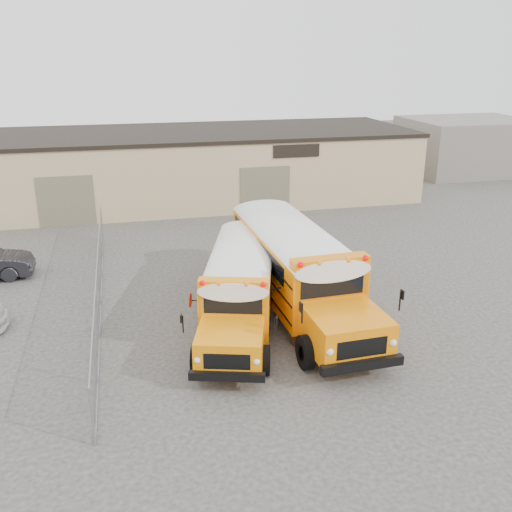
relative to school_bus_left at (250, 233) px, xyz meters
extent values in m
plane|color=#373432|center=(-1.01, -6.14, -1.63)|extent=(120.00, 120.00, 0.00)
cube|color=tan|center=(-1.01, 13.86, 0.62)|extent=(30.00, 10.00, 4.50)
cube|color=black|center=(-1.01, 13.86, 2.92)|extent=(30.20, 10.20, 0.25)
cube|color=black|center=(4.99, 8.84, 2.27)|extent=(3.00, 0.08, 0.80)
cube|color=brown|center=(-9.01, 8.84, -0.13)|extent=(3.20, 0.08, 3.00)
cube|color=brown|center=(2.99, 8.84, -0.13)|extent=(3.20, 0.08, 3.00)
cylinder|color=gray|center=(-7.01, -12.14, -0.73)|extent=(0.07, 0.07, 1.80)
cylinder|color=gray|center=(-7.01, -9.14, -0.73)|extent=(0.07, 0.07, 1.80)
cylinder|color=gray|center=(-7.01, -6.14, -0.73)|extent=(0.07, 0.07, 1.80)
cylinder|color=gray|center=(-7.01, -3.14, -0.73)|extent=(0.07, 0.07, 1.80)
cylinder|color=gray|center=(-7.01, -0.14, -0.73)|extent=(0.07, 0.07, 1.80)
cylinder|color=gray|center=(-7.01, 2.86, -0.73)|extent=(0.07, 0.07, 1.80)
cylinder|color=gray|center=(-7.01, 5.86, -0.73)|extent=(0.07, 0.07, 1.80)
cylinder|color=gray|center=(-7.01, -3.14, 0.15)|extent=(0.05, 18.00, 0.05)
cylinder|color=gray|center=(-7.01, -3.14, -1.58)|extent=(0.05, 18.00, 0.05)
cube|color=gray|center=(-7.01, -3.14, -0.73)|extent=(0.02, 18.00, 1.70)
cube|color=gray|center=(22.99, 17.86, 0.57)|extent=(10.00, 8.00, 4.40)
cube|color=orange|center=(0.12, 0.40, -0.16)|extent=(4.33, 7.57, 1.94)
cube|color=orange|center=(-1.21, -4.04, -0.59)|extent=(2.59, 2.59, 1.09)
cube|color=black|center=(-0.91, -3.03, 0.38)|extent=(1.87, 0.61, 0.71)
cube|color=white|center=(0.12, 0.40, 0.95)|extent=(4.36, 7.64, 0.38)
cube|color=orange|center=(-0.85, -2.82, 0.98)|extent=(2.36, 1.12, 0.34)
sphere|color=#E50705|center=(-1.86, -2.74, 1.09)|extent=(0.19, 0.19, 0.19)
sphere|color=#E50705|center=(0.04, -3.32, 1.09)|extent=(0.19, 0.19, 0.19)
sphere|color=orange|center=(-1.34, -2.90, 1.09)|extent=(0.19, 0.19, 0.19)
sphere|color=orange|center=(-0.48, -3.16, 1.09)|extent=(0.19, 0.19, 0.19)
cube|color=black|center=(-1.53, -5.11, -1.02)|extent=(2.28, 0.87, 0.27)
cube|color=black|center=(1.17, 3.90, -1.02)|extent=(2.28, 0.85, 0.27)
cube|color=black|center=(0.12, 0.40, -0.23)|extent=(4.33, 7.44, 0.06)
cube|color=black|center=(0.20, 0.67, 0.38)|extent=(4.03, 6.49, 0.59)
cylinder|color=black|center=(-2.26, -3.62, -1.13)|extent=(0.54, 1.02, 0.98)
cylinder|color=black|center=(-0.10, -4.27, -1.13)|extent=(0.54, 1.02, 0.98)
cylinder|color=black|center=(-0.55, 2.10, -1.13)|extent=(0.54, 1.02, 0.98)
cylinder|color=black|center=(1.61, 1.45, -1.13)|extent=(0.54, 1.02, 0.98)
cylinder|color=#BF0505|center=(-2.13, -1.50, -0.05)|extent=(0.18, 0.52, 0.53)
cube|color=orange|center=(0.46, 2.40, 0.10)|extent=(3.12, 8.58, 2.29)
cube|color=orange|center=(0.68, -3.06, -0.40)|extent=(2.55, 2.55, 1.28)
cube|color=black|center=(0.63, -1.81, 0.74)|extent=(2.29, 0.16, 0.84)
cube|color=white|center=(0.46, 2.40, 1.41)|extent=(3.12, 8.67, 0.45)
cube|color=orange|center=(0.62, -1.56, 1.44)|extent=(2.75, 0.66, 0.40)
sphere|color=#E50705|center=(-0.54, -1.86, 1.57)|extent=(0.22, 0.22, 0.22)
sphere|color=#E50705|center=(1.80, -1.77, 1.57)|extent=(0.22, 0.22, 0.22)
sphere|color=orange|center=(0.10, -1.83, 1.57)|extent=(0.22, 0.22, 0.22)
sphere|color=orange|center=(1.16, -1.79, 1.57)|extent=(0.22, 0.22, 0.22)
cube|color=black|center=(0.73, -4.38, -0.91)|extent=(2.74, 0.35, 0.31)
cube|color=black|center=(0.29, 6.70, -0.91)|extent=(2.74, 0.33, 0.31)
cube|color=black|center=(0.46, 2.40, 0.01)|extent=(3.16, 8.41, 0.07)
cube|color=black|center=(0.45, 2.73, 0.74)|extent=(3.10, 7.24, 0.69)
cylinder|color=black|center=(-0.65, -2.99, -1.05)|extent=(0.36, 1.17, 1.16)
cylinder|color=black|center=(2.00, -2.89, -1.05)|extent=(0.36, 1.17, 1.16)
cylinder|color=black|center=(-0.93, 4.04, -1.05)|extent=(0.36, 1.17, 1.16)
cylinder|color=black|center=(1.72, 4.15, -1.05)|extent=(0.36, 1.17, 1.16)
cylinder|color=#BF0505|center=(-1.32, -0.57, 0.24)|extent=(0.06, 0.63, 0.62)
cube|color=black|center=(0.11, -8.21, -1.19)|extent=(1.01, 0.94, 0.88)
sphere|color=black|center=(0.11, -8.21, -0.79)|extent=(0.96, 0.96, 0.96)
camera|label=1|loc=(-5.79, -25.23, 8.25)|focal=40.00mm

